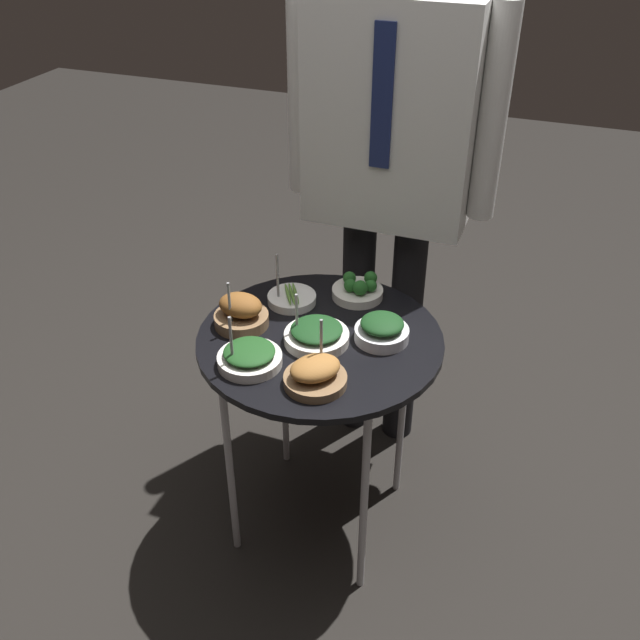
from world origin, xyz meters
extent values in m
plane|color=black|center=(0.00, 0.00, 0.00)|extent=(8.00, 8.00, 0.00)
cylinder|color=black|center=(0.00, 0.00, 0.65)|extent=(0.62, 0.62, 0.02)
cylinder|color=#B7B7BC|center=(0.19, -0.19, 0.32)|extent=(0.02, 0.02, 0.64)
cylinder|color=#B7B7BC|center=(-0.19, -0.19, 0.32)|extent=(0.02, 0.02, 0.64)
cylinder|color=#B7B7BC|center=(0.19, 0.19, 0.32)|extent=(0.02, 0.02, 0.64)
cylinder|color=#B7B7BC|center=(-0.19, 0.19, 0.32)|extent=(0.02, 0.02, 0.64)
cylinder|color=silver|center=(0.00, -0.02, 0.67)|extent=(0.16, 0.16, 0.03)
ellipsoid|color=#143816|center=(0.00, -0.02, 0.70)|extent=(0.13, 0.13, 0.02)
cylinder|color=#939399|center=(-0.05, -0.03, 0.73)|extent=(0.01, 0.01, 0.13)
cylinder|color=white|center=(-0.13, 0.12, 0.67)|extent=(0.13, 0.13, 0.02)
ellipsoid|color=#5B8938|center=(-0.12, 0.13, 0.69)|extent=(0.06, 0.10, 0.01)
ellipsoid|color=#5B8938|center=(-0.13, 0.12, 0.69)|extent=(0.06, 0.10, 0.01)
ellipsoid|color=#5B8938|center=(-0.14, 0.12, 0.69)|extent=(0.06, 0.10, 0.01)
cylinder|color=#939399|center=(-0.16, 0.11, 0.74)|extent=(0.01, 0.01, 0.15)
cylinder|color=brown|center=(0.06, -0.18, 0.67)|extent=(0.15, 0.15, 0.02)
ellipsoid|color=#93602D|center=(0.06, -0.18, 0.71)|extent=(0.15, 0.15, 0.05)
cylinder|color=#939399|center=(0.05, -0.14, 0.74)|extent=(0.01, 0.01, 0.15)
cylinder|color=brown|center=(-0.21, -0.02, 0.68)|extent=(0.14, 0.14, 0.03)
ellipsoid|color=brown|center=(-0.21, -0.02, 0.72)|extent=(0.12, 0.09, 0.06)
cylinder|color=#939399|center=(-0.22, -0.06, 0.73)|extent=(0.01, 0.01, 0.14)
cylinder|color=silver|center=(-0.12, -0.16, 0.67)|extent=(0.15, 0.15, 0.03)
ellipsoid|color=#194219|center=(-0.12, -0.16, 0.70)|extent=(0.12, 0.12, 0.02)
cylinder|color=#939399|center=(-0.14, -0.20, 0.74)|extent=(0.01, 0.01, 0.15)
cylinder|color=silver|center=(0.03, 0.21, 0.67)|extent=(0.14, 0.14, 0.02)
sphere|color=#236023|center=(0.07, 0.21, 0.70)|extent=(0.03, 0.03, 0.03)
sphere|color=#236023|center=(0.05, 0.25, 0.70)|extent=(0.04, 0.04, 0.04)
sphere|color=#236023|center=(0.00, 0.23, 0.70)|extent=(0.04, 0.04, 0.04)
sphere|color=#236023|center=(0.01, 0.19, 0.70)|extent=(0.04, 0.04, 0.04)
sphere|color=#236023|center=(0.04, 0.19, 0.71)|extent=(0.04, 0.04, 0.04)
cylinder|color=silver|center=(0.15, 0.04, 0.68)|extent=(0.14, 0.14, 0.03)
ellipsoid|color=#143816|center=(0.15, 0.04, 0.71)|extent=(0.11, 0.11, 0.03)
cylinder|color=black|center=(-0.04, 0.45, 0.40)|extent=(0.10, 0.10, 0.80)
cylinder|color=black|center=(0.12, 0.45, 0.40)|extent=(0.10, 0.10, 0.80)
cube|color=silver|center=(0.04, 0.45, 1.10)|extent=(0.45, 0.22, 0.60)
cube|color=navy|center=(0.04, 0.34, 1.17)|extent=(0.05, 0.01, 0.36)
cylinder|color=silver|center=(-0.22, 0.45, 1.12)|extent=(0.07, 0.07, 0.55)
cylinder|color=silver|center=(0.30, 0.45, 1.12)|extent=(0.07, 0.07, 0.55)
camera|label=1|loc=(0.51, -1.37, 1.69)|focal=40.00mm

